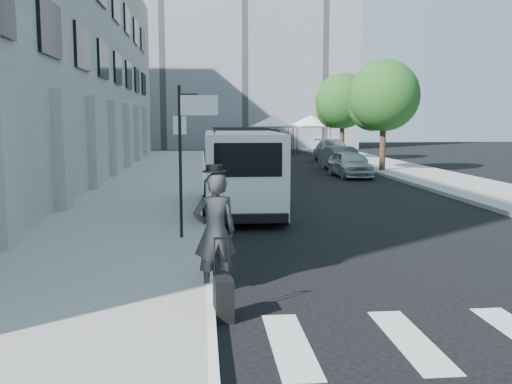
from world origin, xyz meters
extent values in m
plane|color=black|center=(0.00, 0.00, 0.00)|extent=(120.00, 120.00, 0.00)
cube|color=gray|center=(-4.25, 16.00, 0.07)|extent=(4.50, 48.00, 0.15)
cube|color=gray|center=(9.00, 20.00, 0.07)|extent=(4.00, 56.00, 0.15)
cube|color=slate|center=(2.00, 50.00, 12.50)|extent=(22.00, 12.00, 25.00)
cylinder|color=black|center=(-2.60, 3.20, 1.90)|extent=(0.07, 0.07, 3.50)
cube|color=white|center=(-2.60, 3.22, 2.75)|extent=(0.30, 0.03, 0.42)
cube|color=white|center=(-2.15, 3.20, 3.20)|extent=(0.85, 0.06, 0.45)
cylinder|color=black|center=(7.60, 20.00, 1.40)|extent=(0.32, 0.32, 2.80)
sphere|color=#215019|center=(7.60, 20.00, 4.13)|extent=(3.80, 3.80, 3.80)
sphere|color=#215019|center=(7.20, 20.60, 3.56)|extent=(2.66, 2.66, 2.66)
cylinder|color=black|center=(7.60, 29.00, 1.40)|extent=(0.32, 0.32, 2.80)
sphere|color=#215019|center=(7.60, 29.00, 4.13)|extent=(3.80, 3.80, 3.80)
sphere|color=#215019|center=(7.20, 29.60, 3.56)|extent=(2.66, 2.66, 2.66)
cylinder|color=black|center=(2.60, 36.60, 1.10)|extent=(0.06, 0.06, 2.20)
cylinder|color=black|center=(5.40, 36.60, 1.10)|extent=(0.06, 0.06, 2.20)
cylinder|color=black|center=(2.60, 39.40, 1.10)|extent=(0.06, 0.06, 2.20)
cylinder|color=black|center=(5.40, 39.40, 1.10)|extent=(0.06, 0.06, 2.20)
cube|color=white|center=(4.00, 38.00, 2.25)|extent=(3.00, 3.00, 0.12)
cone|color=white|center=(4.00, 38.00, 2.75)|extent=(4.00, 4.00, 0.90)
cylinder|color=black|center=(5.80, 37.10, 1.10)|extent=(0.06, 0.06, 2.20)
cylinder|color=black|center=(8.60, 37.10, 1.10)|extent=(0.06, 0.06, 2.20)
cylinder|color=black|center=(5.80, 39.90, 1.10)|extent=(0.06, 0.06, 2.20)
cylinder|color=black|center=(8.60, 39.90, 1.10)|extent=(0.06, 0.06, 2.20)
cube|color=white|center=(7.20, 38.50, 2.25)|extent=(3.00, 3.00, 0.12)
cone|color=white|center=(7.20, 38.50, 2.75)|extent=(4.00, 4.00, 0.90)
imported|color=#303032|center=(-1.90, -0.56, 1.01)|extent=(0.82, 0.62, 2.02)
cube|color=black|center=(-1.68, 2.00, 0.17)|extent=(0.23, 0.46, 0.34)
cube|color=black|center=(-1.82, -2.00, 0.31)|extent=(0.30, 0.44, 0.61)
cylinder|color=black|center=(-1.94, -1.82, 0.88)|extent=(0.02, 0.02, 0.58)
cylinder|color=black|center=(-1.73, -1.80, 0.88)|extent=(0.02, 0.02, 0.58)
cube|color=black|center=(-1.83, -1.81, 1.17)|extent=(0.23, 0.05, 0.03)
cube|color=silver|center=(-0.89, 7.46, 1.34)|extent=(2.26, 5.92, 2.29)
cube|color=silver|center=(-0.84, 10.68, 0.82)|extent=(2.08, 1.01, 1.20)
cube|color=black|center=(-0.93, 4.54, 1.85)|extent=(1.74, 0.11, 0.87)
cylinder|color=black|center=(-1.89, 9.55, 0.41)|extent=(0.32, 0.83, 0.83)
cylinder|color=black|center=(0.18, 9.52, 0.41)|extent=(0.32, 0.83, 0.83)
cylinder|color=black|center=(-1.95, 5.51, 0.41)|extent=(0.32, 0.83, 0.83)
cylinder|color=black|center=(0.12, 5.48, 0.41)|extent=(0.32, 0.83, 0.83)
imported|color=#AAAEB2|center=(5.26, 17.85, 0.67)|extent=(1.68, 3.98, 1.34)
imported|color=#5A5D61|center=(5.70, 21.25, 0.67)|extent=(1.95, 4.23, 1.35)
imported|color=gray|center=(6.80, 28.24, 0.76)|extent=(2.36, 5.30, 1.51)
camera|label=1|loc=(-2.10, -9.97, 2.89)|focal=40.00mm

